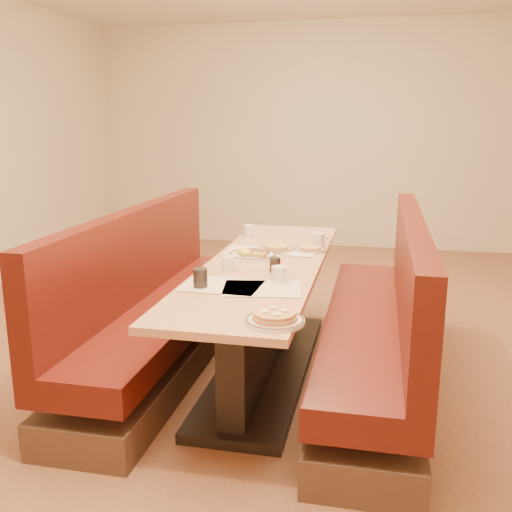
% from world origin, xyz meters
% --- Properties ---
extents(ground, '(8.00, 8.00, 0.00)m').
position_xyz_m(ground, '(0.00, 0.00, 0.00)').
color(ground, '#9E6647').
rests_on(ground, ground).
extents(room_envelope, '(6.04, 8.04, 2.82)m').
position_xyz_m(room_envelope, '(0.00, 0.00, 1.93)').
color(room_envelope, beige).
rests_on(room_envelope, ground).
extents(diner_table, '(0.70, 2.50, 0.75)m').
position_xyz_m(diner_table, '(0.00, 0.00, 0.37)').
color(diner_table, black).
rests_on(diner_table, ground).
extents(booth_left, '(0.55, 2.50, 1.05)m').
position_xyz_m(booth_left, '(-0.73, 0.00, 0.36)').
color(booth_left, '#4C3326').
rests_on(booth_left, ground).
extents(booth_right, '(0.55, 2.50, 1.05)m').
position_xyz_m(booth_right, '(0.73, 0.00, 0.36)').
color(booth_right, '#4C3326').
rests_on(booth_right, ground).
extents(placemat_near_left, '(0.42, 0.33, 0.00)m').
position_xyz_m(placemat_near_left, '(-0.12, -0.57, 0.75)').
color(placemat_near_left, beige).
rests_on(placemat_near_left, diner_table).
extents(placemat_near_right, '(0.45, 0.37, 0.00)m').
position_xyz_m(placemat_near_right, '(0.10, -0.58, 0.75)').
color(placemat_near_right, beige).
rests_on(placemat_near_right, diner_table).
extents(placemat_far_left, '(0.40, 0.30, 0.00)m').
position_xyz_m(placemat_far_left, '(-0.12, 0.26, 0.75)').
color(placemat_far_left, beige).
rests_on(placemat_far_left, diner_table).
extents(placemat_far_right, '(0.37, 0.30, 0.00)m').
position_xyz_m(placemat_far_right, '(0.12, 0.32, 0.75)').
color(placemat_far_right, beige).
rests_on(placemat_far_right, diner_table).
extents(pancake_plate, '(0.27, 0.27, 0.06)m').
position_xyz_m(pancake_plate, '(0.26, -1.07, 0.77)').
color(pancake_plate, silver).
rests_on(pancake_plate, diner_table).
extents(eggs_plate, '(0.31, 0.31, 0.06)m').
position_xyz_m(eggs_plate, '(-0.11, 0.11, 0.77)').
color(eggs_plate, silver).
rests_on(eggs_plate, diner_table).
extents(extra_plate_mid, '(0.21, 0.21, 0.04)m').
position_xyz_m(extra_plate_mid, '(0.24, 0.36, 0.76)').
color(extra_plate_mid, silver).
rests_on(extra_plate_mid, diner_table).
extents(extra_plate_far, '(0.24, 0.24, 0.05)m').
position_xyz_m(extra_plate_far, '(0.02, 0.33, 0.77)').
color(extra_plate_far, silver).
rests_on(extra_plate_far, diner_table).
extents(coffee_mug_a, '(0.12, 0.08, 0.09)m').
position_xyz_m(coffee_mug_a, '(0.17, -0.42, 0.80)').
color(coffee_mug_a, silver).
rests_on(coffee_mug_a, diner_table).
extents(coffee_mug_b, '(0.11, 0.08, 0.08)m').
position_xyz_m(coffee_mug_b, '(-0.17, -0.24, 0.79)').
color(coffee_mug_b, silver).
rests_on(coffee_mug_b, diner_table).
extents(coffee_mug_c, '(0.13, 0.09, 0.10)m').
position_xyz_m(coffee_mug_c, '(0.28, 0.51, 0.80)').
color(coffee_mug_c, silver).
rests_on(coffee_mug_c, diner_table).
extents(coffee_mug_d, '(0.11, 0.08, 0.09)m').
position_xyz_m(coffee_mug_d, '(-0.28, 0.77, 0.80)').
color(coffee_mug_d, silver).
rests_on(coffee_mug_d, diner_table).
extents(soda_tumbler_near, '(0.08, 0.08, 0.11)m').
position_xyz_m(soda_tumbler_near, '(-0.22, -0.62, 0.80)').
color(soda_tumbler_near, black).
rests_on(soda_tumbler_near, diner_table).
extents(soda_tumbler_mid, '(0.07, 0.07, 0.09)m').
position_xyz_m(soda_tumbler_mid, '(0.11, -0.22, 0.79)').
color(soda_tumbler_mid, black).
rests_on(soda_tumbler_mid, diner_table).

